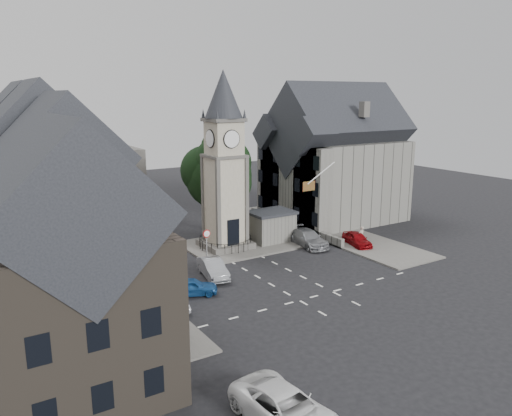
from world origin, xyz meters
TOP-DOWN VIEW (x-y plane):
  - ground at (0.00, 0.00)m, footprint 120.00×120.00m
  - pavement_west at (-12.50, 6.00)m, footprint 6.00×30.00m
  - pavement_east at (12.00, 8.00)m, footprint 6.00×26.00m
  - central_island at (1.50, 8.00)m, footprint 10.00×8.00m
  - road_markings at (0.00, -5.50)m, footprint 20.00×8.00m
  - clock_tower at (0.00, 7.99)m, footprint 4.86×4.86m
  - stone_shelter at (4.80, 7.50)m, footprint 4.30×3.30m
  - town_tree at (2.00, 13.00)m, footprint 7.20×7.20m
  - warning_sign_post at (-3.20, 5.43)m, footprint 0.70×0.19m
  - terrace_pink at (-15.50, 16.00)m, footprint 8.10×7.60m
  - terrace_cream at (-15.50, 8.00)m, footprint 8.10×7.60m
  - terrace_tudor at (-15.50, 0.00)m, footprint 8.10×7.60m
  - building_sw_stone at (-17.00, -9.00)m, footprint 8.60×7.60m
  - backdrop_west at (-12.00, 28.00)m, footprint 20.00×10.00m
  - east_building at (15.59, 11.00)m, footprint 14.40×11.40m
  - east_boundary_wall at (9.20, 10.00)m, footprint 0.40×16.00m
  - flagpole at (8.00, 4.00)m, footprint 3.68×0.10m
  - car_west_blue at (-7.50, -0.60)m, footprint 4.03×2.79m
  - car_west_silver at (-10.95, -2.64)m, footprint 4.52×2.30m
  - car_west_grey at (-10.96, 8.00)m, footprint 5.26×2.52m
  - car_island_silver at (-4.49, 1.85)m, footprint 2.30×4.61m
  - car_island_east at (7.00, 4.50)m, footprint 2.69×5.44m
  - car_east_red at (10.97, 1.99)m, footprint 2.54×4.19m
  - van_sw_white at (-10.14, -16.00)m, footprint 3.21×5.95m
  - pedestrian at (11.50, 2.00)m, footprint 0.70×0.49m

SIDE VIEW (x-z plane):
  - ground at x=0.00m, z-range 0.00..0.00m
  - road_markings at x=0.00m, z-range 0.00..0.01m
  - pavement_west at x=-12.50m, z-range 0.00..0.14m
  - pavement_east at x=12.00m, z-range 0.00..0.14m
  - central_island at x=1.50m, z-range 0.00..0.16m
  - east_boundary_wall at x=9.20m, z-range 0.00..0.90m
  - car_west_blue at x=-7.50m, z-range 0.00..1.27m
  - car_east_red at x=10.97m, z-range 0.00..1.33m
  - car_west_silver at x=-10.95m, z-range 0.00..1.42m
  - car_west_grey at x=-10.96m, z-range 0.00..1.45m
  - car_island_silver at x=-4.49m, z-range 0.00..1.45m
  - car_island_east at x=7.00m, z-range 0.00..1.52m
  - van_sw_white at x=-10.14m, z-range 0.00..1.59m
  - pedestrian at x=11.50m, z-range 0.00..1.85m
  - stone_shelter at x=4.80m, z-range 0.01..3.09m
  - warning_sign_post at x=-3.20m, z-range 0.60..3.45m
  - backdrop_west at x=-12.00m, z-range 0.00..8.00m
  - building_sw_stone at x=-17.00m, z-range 0.15..10.55m
  - terrace_tudor at x=-15.50m, z-range 0.19..12.19m
  - east_building at x=15.59m, z-range -0.04..12.56m
  - terrace_pink at x=-15.50m, z-range 0.18..12.98m
  - terrace_cream at x=-15.50m, z-range 0.18..12.98m
  - town_tree at x=2.00m, z-range 1.57..12.37m
  - flagpole at x=8.00m, z-range 5.63..8.37m
  - clock_tower at x=0.00m, z-range 0.00..16.25m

